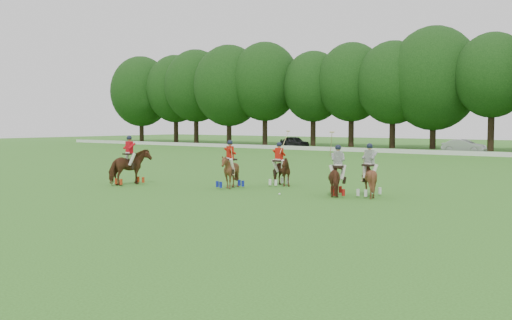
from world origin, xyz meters
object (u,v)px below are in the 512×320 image
Objects in this scene: polo_stripe_b at (369,178)px; polo_ball at (279,194)px; car_mid at (464,146)px; polo_red_a at (130,167)px; polo_red_c at (230,171)px; polo_stripe_a at (338,178)px; polo_red_b at (279,171)px; car_left at (295,142)px.

polo_stripe_b reaches higher than polo_ball.
car_mid is 1.71× the size of polo_red_a.
polo_red_c is at bearing 20.08° from polo_red_a.
car_mid is 38.50m from polo_stripe_a.
polo_ball is (3.31, -0.65, -0.78)m from polo_red_c.
polo_stripe_b is at bearing -11.69° from polo_red_b.
polo_stripe_b is at bearing 28.67° from polo_ball.
polo_ball is at bearing -55.16° from polo_red_b.
polo_stripe_a is at bearing -22.07° from polo_red_b.
polo_red_b is at bearing 168.31° from polo_stripe_b.
polo_red_a is 0.91× the size of polo_stripe_a.
polo_stripe_a reaches higher than polo_ball.
polo_ball is (2.06, -2.96, -0.72)m from polo_red_b.
polo_red_c is at bearing -169.94° from polo_stripe_b.
car_left is 1.52× the size of polo_stripe_a.
polo_stripe_b is (11.72, 3.03, -0.11)m from polo_red_a.
polo_red_a is 1.10× the size of polo_stripe_b.
polo_ball is at bearing -173.86° from car_mid.
car_mid is 38.12m from polo_stripe_b.
polo_red_b is at bearing 33.36° from polo_red_a.
polo_red_b is 1.18× the size of polo_red_c.
car_mid is 1.85× the size of polo_red_c.
polo_red_b is 3.67m from polo_ball.
polo_stripe_a is at bearing 13.00° from polo_red_a.
polo_red_a reaches higher than polo_ball.
polo_red_a is at bearing -146.64° from polo_red_b.
car_mid is at bearing 101.06° from polo_stripe_b.
polo_stripe_a is 30.47× the size of polo_ball.
polo_red_a is at bearing -165.51° from polo_stripe_b.
polo_stripe_a reaches higher than polo_red_b.
polo_stripe_a is 1.21× the size of polo_stripe_b.
car_left reaches higher than car_mid.
car_left is 46.35m from polo_ball.
polo_red_a is 8.49m from polo_ball.
car_mid is 1.88× the size of polo_stripe_b.
polo_red_c reaches higher than car_mid.
polo_red_b is at bearing 157.93° from polo_stripe_a.
polo_stripe_a is 2.61m from polo_ball.
polo_red_c is 1.02× the size of polo_stripe_b.
polo_red_c reaches higher than polo_stripe_b.
polo_stripe_b reaches higher than car_mid.
polo_red_b is at bearing 61.43° from polo_red_c.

